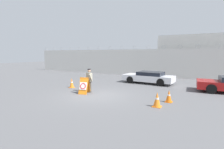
{
  "coord_description": "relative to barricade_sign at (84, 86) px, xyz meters",
  "views": [
    {
      "loc": [
        6.39,
        -9.33,
        2.72
      ],
      "look_at": [
        0.31,
        1.61,
        1.22
      ],
      "focal_mm": 28.0,
      "sensor_mm": 36.0,
      "label": 1
    }
  ],
  "objects": [
    {
      "name": "parked_car_rear_sedan",
      "position": [
        2.59,
        6.18,
        0.02
      ],
      "size": [
        4.66,
        2.09,
        1.09
      ],
      "rotation": [
        0.0,
        0.0,
        3.09
      ],
      "color": "black",
      "rests_on": "ground_plane"
    },
    {
      "name": "traffic_cone_far",
      "position": [
        -2.19,
        1.18,
        -0.17
      ],
      "size": [
        0.38,
        0.38,
        0.77
      ],
      "color": "orange",
      "rests_on": "ground_plane"
    },
    {
      "name": "perimeter_wall",
      "position": [
        0.98,
        11.14,
        1.08
      ],
      "size": [
        36.0,
        0.3,
        3.71
      ],
      "color": "silver",
      "rests_on": "ground_plane"
    },
    {
      "name": "building_block",
      "position": [
        5.77,
        16.11,
        1.94
      ],
      "size": [
        8.48,
        6.0,
        4.98
      ],
      "color": "silver",
      "rests_on": "ground_plane"
    },
    {
      "name": "traffic_cone_mid",
      "position": [
        5.15,
        -0.59,
        -0.17
      ],
      "size": [
        0.44,
        0.44,
        0.77
      ],
      "color": "orange",
      "rests_on": "ground_plane"
    },
    {
      "name": "ground_plane",
      "position": [
        0.98,
        -0.01,
        -0.55
      ],
      "size": [
        90.0,
        90.0,
        0.0
      ],
      "primitive_type": "plane",
      "color": "#5B5B5E"
    },
    {
      "name": "security_guard",
      "position": [
        0.07,
        0.5,
        0.36
      ],
      "size": [
        0.6,
        0.46,
        1.66
      ],
      "rotation": [
        0.0,
        0.0,
        -0.19
      ],
      "color": "#514C42",
      "rests_on": "ground_plane"
    },
    {
      "name": "traffic_cone_near",
      "position": [
        5.5,
        0.6,
        -0.2
      ],
      "size": [
        0.39,
        0.39,
        0.71
      ],
      "color": "orange",
      "rests_on": "ground_plane"
    },
    {
      "name": "barricade_sign",
      "position": [
        0.0,
        0.0,
        0.0
      ],
      "size": [
        0.77,
        0.88,
        1.12
      ],
      "rotation": [
        0.0,
        0.0,
        0.24
      ],
      "color": "orange",
      "rests_on": "ground_plane"
    }
  ]
}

